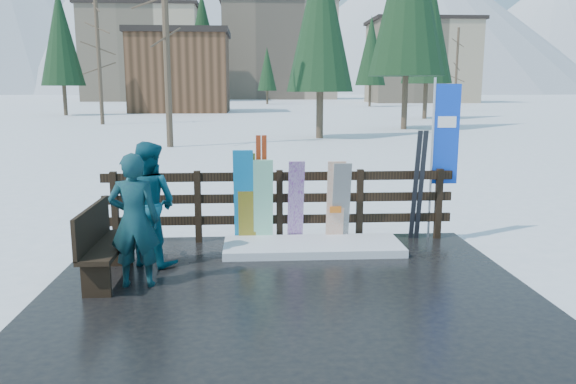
{
  "coord_description": "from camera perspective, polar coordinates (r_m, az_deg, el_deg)",
  "views": [
    {
      "loc": [
        -0.42,
        -6.6,
        2.51
      ],
      "look_at": [
        0.06,
        1.0,
        1.1
      ],
      "focal_mm": 35.0,
      "sensor_mm": 36.0,
      "label": 1
    }
  ],
  "objects": [
    {
      "name": "snowboard_1",
      "position": [
        8.76,
        -2.53,
        -1.03
      ],
      "size": [
        0.3,
        0.3,
        1.36
      ],
      "primitive_type": "cube",
      "rotation": [
        0.2,
        0.0,
        0.0
      ],
      "color": "white",
      "rests_on": "deck"
    },
    {
      "name": "ski_pair_a",
      "position": [
        8.79,
        -2.7,
        0.23
      ],
      "size": [
        0.16,
        0.27,
        1.73
      ],
      "color": "#AB3415",
      "rests_on": "deck"
    },
    {
      "name": "snowboard_0",
      "position": [
        8.74,
        -4.53,
        -0.56
      ],
      "size": [
        0.31,
        0.38,
        1.52
      ],
      "primitive_type": "cube",
      "rotation": [
        0.23,
        0.0,
        0.0
      ],
      "color": "#1285C7",
      "rests_on": "deck"
    },
    {
      "name": "ground",
      "position": [
        7.07,
        0.03,
        -10.3
      ],
      "size": [
        700.0,
        700.0,
        0.0
      ],
      "primitive_type": "plane",
      "color": "white",
      "rests_on": "ground"
    },
    {
      "name": "snowboard_3",
      "position": [
        8.78,
        0.81,
        -1.05
      ],
      "size": [
        0.25,
        0.39,
        1.35
      ],
      "primitive_type": "cube",
      "rotation": [
        0.27,
        0.0,
        0.0
      ],
      "color": "silver",
      "rests_on": "deck"
    },
    {
      "name": "snowboard_5",
      "position": [
        8.85,
        4.85,
        -1.05
      ],
      "size": [
        0.28,
        0.24,
        1.33
      ],
      "primitive_type": "cube",
      "rotation": [
        0.16,
        0.0,
        0.0
      ],
      "color": "white",
      "rests_on": "deck"
    },
    {
      "name": "rental_flag",
      "position": [
        9.4,
        15.45,
        5.08
      ],
      "size": [
        0.45,
        0.04,
        2.6
      ],
      "color": "silver",
      "rests_on": "deck"
    },
    {
      "name": "bench",
      "position": [
        7.53,
        -18.4,
        -4.79
      ],
      "size": [
        0.41,
        1.5,
        0.97
      ],
      "color": "black",
      "rests_on": "deck"
    },
    {
      "name": "trees",
      "position": [
        55.58,
        0.4,
        13.93
      ],
      "size": [
        42.12,
        68.68,
        13.03
      ],
      "color": "#382B1E",
      "rests_on": "ground"
    },
    {
      "name": "person_back",
      "position": [
        7.98,
        -13.97,
        -1.15
      ],
      "size": [
        1.04,
        0.96,
        1.72
      ],
      "primitive_type": "imported",
      "rotation": [
        0.0,
        0.0,
        2.66
      ],
      "color": "#104E61",
      "rests_on": "deck"
    },
    {
      "name": "ski_pair_b",
      "position": [
        9.17,
        13.09,
        0.58
      ],
      "size": [
        0.17,
        0.32,
        1.79
      ],
      "color": "black",
      "rests_on": "deck"
    },
    {
      "name": "fence",
      "position": [
        8.98,
        -0.86,
        -0.88
      ],
      "size": [
        5.6,
        0.1,
        1.15
      ],
      "color": "black",
      "rests_on": "deck"
    },
    {
      "name": "mountains",
      "position": [
        338.54,
        -5.57,
        18.54
      ],
      "size": [
        520.0,
        260.0,
        120.0
      ],
      "color": "white",
      "rests_on": "ground"
    },
    {
      "name": "snowboard_2",
      "position": [
        8.74,
        -4.2,
        -0.73
      ],
      "size": [
        0.27,
        0.3,
        1.47
      ],
      "primitive_type": "cube",
      "rotation": [
        0.18,
        0.0,
        0.0
      ],
      "color": "yellow",
      "rests_on": "deck"
    },
    {
      "name": "snowboard_4",
      "position": [
        8.87,
        5.41,
        -1.14
      ],
      "size": [
        0.28,
        0.27,
        1.3
      ],
      "primitive_type": "cube",
      "rotation": [
        0.19,
        0.0,
        0.0
      ],
      "color": "black",
      "rests_on": "deck"
    },
    {
      "name": "person_front",
      "position": [
        7.13,
        -15.34,
        -2.82
      ],
      "size": [
        0.62,
        0.41,
        1.67
      ],
      "primitive_type": "imported",
      "rotation": [
        0.0,
        0.0,
        3.16
      ],
      "color": "#124B40",
      "rests_on": "deck"
    },
    {
      "name": "deck",
      "position": [
        7.06,
        0.03,
        -9.99
      ],
      "size": [
        6.0,
        5.0,
        0.08
      ],
      "primitive_type": "cube",
      "color": "black",
      "rests_on": "ground"
    },
    {
      "name": "resort_buildings",
      "position": [
        122.23,
        -3.01,
        13.89
      ],
      "size": [
        73.0,
        87.6,
        22.6
      ],
      "color": "tan",
      "rests_on": "ground"
    },
    {
      "name": "snow_patch",
      "position": [
        8.58,
        2.52,
        -5.55
      ],
      "size": [
        2.69,
        1.0,
        0.12
      ],
      "primitive_type": "cube",
      "color": "white",
      "rests_on": "deck"
    }
  ]
}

